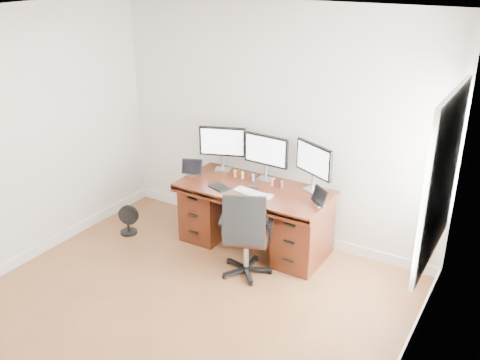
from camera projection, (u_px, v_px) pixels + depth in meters
The scene contains 20 objects.
ground at pixel (154, 334), 4.76m from camera, with size 4.50×4.50×0.00m, color brown.
back_wall at pixel (274, 125), 6.01m from camera, with size 4.00×0.10×2.70m, color silver.
right_wall at pixel (398, 259), 3.37m from camera, with size 0.10×4.50×2.70m.
desk at pixel (255, 215), 6.05m from camera, with size 1.70×0.80×0.75m.
office_chair at pixel (246, 248), 5.52m from camera, with size 0.68×0.68×0.97m.
floor_fan at pixel (128, 220), 6.42m from camera, with size 0.25×0.21×0.36m.
monitor_left at pixel (222, 143), 6.24m from camera, with size 0.53×0.22×0.53m.
monitor_center at pixel (266, 152), 5.97m from camera, with size 0.55×0.15×0.53m.
monitor_right at pixel (314, 161), 5.70m from camera, with size 0.51×0.28×0.53m.
tablet_left at pixel (192, 168), 6.20m from camera, with size 0.25×0.15×0.19m.
tablet_right at pixel (319, 198), 5.44m from camera, with size 0.23×0.20×0.19m.
keyboard at pixel (248, 192), 5.77m from camera, with size 0.31×0.13×0.01m, color white.
trackpad at pixel (266, 196), 5.66m from camera, with size 0.14×0.14×0.01m, color silver.
drawing_tablet at pixel (219, 187), 5.88m from camera, with size 0.24×0.15×0.01m, color black.
phone at pixel (253, 187), 5.90m from camera, with size 0.12×0.06×0.01m, color black.
figurine_orange at pixel (235, 173), 6.15m from camera, with size 0.04×0.04×0.09m.
figurine_yellow at pixel (243, 175), 6.10m from camera, with size 0.04×0.04×0.09m.
figurine_blue at pixel (253, 177), 6.03m from camera, with size 0.04×0.04×0.09m.
figurine_pink at pixel (272, 182), 5.92m from camera, with size 0.04×0.04×0.09m.
figurine_brown at pixel (282, 184), 5.86m from camera, with size 0.04×0.04×0.09m.
Camera 1 is at (2.63, -2.90, 3.13)m, focal length 40.00 mm.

